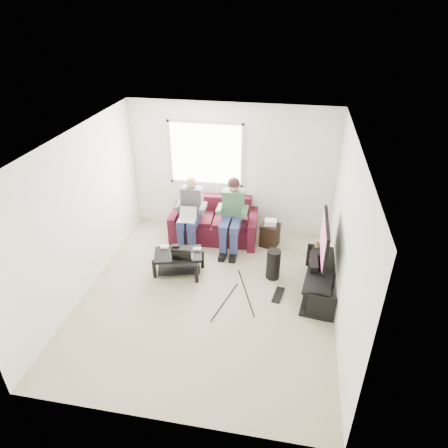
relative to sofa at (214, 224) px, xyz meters
The scene contains 26 objects.
floor 1.86m from the sofa, 81.77° to the right, with size 4.50×4.50×0.00m, color beige.
ceiling 2.94m from the sofa, 81.77° to the right, with size 4.50×4.50×0.00m, color white.
wall_back 1.12m from the sofa, 58.77° to the left, with size 4.50×4.50×0.00m, color white.
wall_front 4.20m from the sofa, 86.30° to the right, with size 4.50×4.50×0.00m, color white.
wall_left 2.70m from the sofa, 133.72° to the right, with size 4.50×4.50×0.00m, color white.
wall_right 3.07m from the sofa, 38.75° to the right, with size 4.50×4.50×0.00m, color white.
window 1.38m from the sofa, 119.72° to the left, with size 1.48×0.04×1.28m.
sofa is the anchor object (origin of this frame).
person_left 0.65m from the sofa, 144.50° to the right, with size 0.40×0.70×1.33m.
person_right 0.68m from the sofa, 33.59° to the right, with size 0.40×0.71×1.37m.
laptop_silver 0.77m from the sofa, 127.23° to the right, with size 0.32×0.22×0.24m, color silver, non-canonical shape.
coffee_table 1.34m from the sofa, 106.05° to the right, with size 0.91×0.69×0.40m.
laptop_black 1.41m from the sofa, 100.38° to the right, with size 0.34×0.24×0.24m, color black, non-canonical shape.
controller_a 1.34m from the sofa, 119.13° to the right, with size 0.14×0.09×0.04m, color silver.
controller_b 1.21m from the sofa, 113.02° to the right, with size 0.14×0.09×0.04m, color black.
controller_c 1.15m from the sofa, 93.54° to the right, with size 0.14×0.09×0.04m, color gray.
tv_stand 2.45m from the sofa, 34.00° to the right, with size 0.61×1.45×0.46m.
tv 2.47m from the sofa, 32.06° to the right, with size 0.12×1.10×0.81m.
soundbar 2.31m from the sofa, 33.61° to the right, with size 0.12×0.50×0.10m, color black.
drink_cup 2.13m from the sofa, 20.50° to the right, with size 0.08×0.08×0.12m, color #AA7F49.
console_white 2.70m from the sofa, 41.07° to the right, with size 0.30×0.22×0.06m, color silver.
console_grey 2.30m from the sofa, 27.79° to the right, with size 0.34×0.26×0.08m, color gray.
console_black 2.48m from the sofa, 34.96° to the right, with size 0.38×0.30×0.07m, color black.
subwoofer 1.69m from the sofa, 41.76° to the right, with size 0.24×0.24×0.54m, color black.
keyboard_floor 2.14m from the sofa, 48.97° to the right, with size 0.13×0.40×0.02m, color black.
end_table 1.13m from the sofa, ahead, with size 0.31×0.31×0.56m.
Camera 1 is at (1.18, -4.93, 4.27)m, focal length 32.00 mm.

